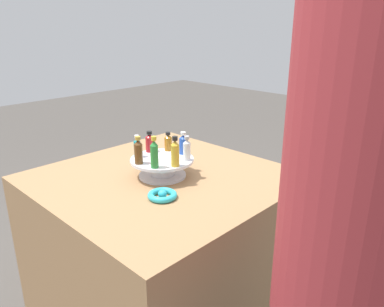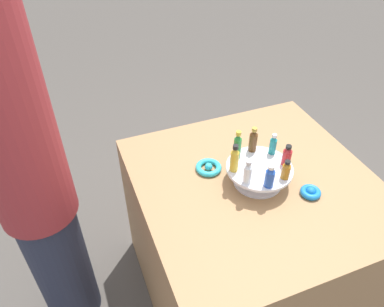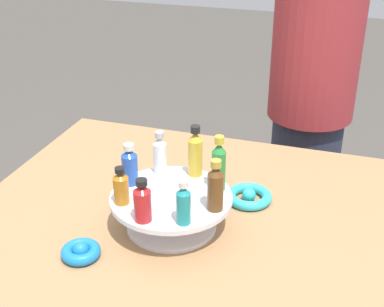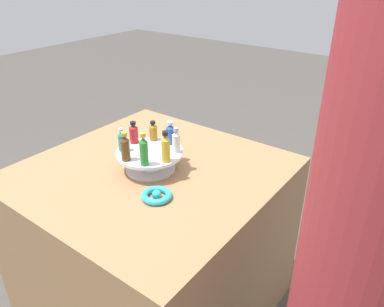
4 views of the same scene
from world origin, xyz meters
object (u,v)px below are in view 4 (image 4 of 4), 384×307
Objects in this scene: display_stand at (150,159)px; bottle_brown at (125,148)px; bottle_blue at (170,134)px; person_figure at (359,277)px; ribbon_bow_blue at (146,144)px; bottle_amber at (153,131)px; bottle_gold at (166,148)px; bottle_clear at (176,141)px; bottle_green at (144,150)px; bottle_teal at (122,141)px; ribbon_bow_teal at (157,195)px; bottle_red at (134,133)px.

bottle_brown reaches higher than display_stand.
bottle_blue is 0.86× the size of bottle_brown.
display_stand is at bearing 78.29° from bottle_blue.
ribbon_bow_blue is at bearing -5.32° from person_figure.
bottle_brown is (-0.04, 0.20, 0.01)m from bottle_amber.
bottle_gold is 1.47× the size of bottle_amber.
bottle_gold is at bearing 100.79° from bottle_clear.
bottle_green is 1.57× the size of ribbon_bow_blue.
bottle_teal is 0.08m from bottle_brown.
bottle_brown is at bearing 10.79° from bottle_green.
bottle_blue is at bearing 168.78° from ribbon_bow_blue.
bottle_brown is at bearing 55.79° from bottle_clear.
display_stand is 2.34× the size of bottle_brown.
ribbon_bow_blue is (0.19, -0.04, -0.12)m from bottle_blue.
ribbon_bow_blue is at bearing -60.84° from bottle_brown.
bottle_brown is 0.23m from ribbon_bow_teal.
bottle_red is (0.05, 0.07, 0.00)m from bottle_amber.
bottle_red is 0.08m from bottle_teal.
bottle_clear is (-0.03, -0.15, -0.01)m from bottle_green.
ribbon_bow_blue is at bearing -41.55° from ribbon_bow_teal.
bottle_green reaches higher than bottle_gold.
bottle_brown is (-0.07, 0.05, 0.01)m from bottle_teal.
bottle_teal is (0.15, -0.03, -0.02)m from bottle_green.
bottle_gold is (-0.11, 0.02, 0.09)m from display_stand.
bottle_brown is (0.02, 0.11, 0.09)m from display_stand.
bottle_green reaches higher than ribbon_bow_teal.
ribbon_bow_teal is at bearing 138.45° from ribbon_bow_blue.
bottle_amber is 0.73× the size of bottle_brown.
bottle_teal is at bearing -18.26° from ribbon_bow_teal.
ribbon_bow_teal is (-0.14, 0.25, -0.12)m from bottle_blue.
display_stand is 0.15× the size of person_figure.
bottle_clear is 0.20m from bottle_red.
bottle_green is at bearing 123.29° from bottle_amber.
bottle_teal is at bearing 100.79° from bottle_red.
bottle_blue is (0.09, -0.13, -0.01)m from bottle_gold.
bottle_clear is at bearing -70.86° from ribbon_bow_teal.
bottle_red is 0.81× the size of bottle_brown.
display_stand is at bearing 33.29° from bottle_clear.
bottle_gold reaches higher than bottle_amber.
display_stand is 2.73× the size of bottle_blue.
bottle_red is at bearing 55.79° from bottle_amber.
bottle_green is 0.08m from bottle_brown.
bottle_blue is 0.16m from bottle_red.
bottle_gold is 0.34m from ribbon_bow_blue.
bottle_teal is (0.09, 0.06, 0.08)m from display_stand.
bottle_clear is 0.94× the size of ribbon_bow_teal.
bottle_gold is at bearing -0.27° from person_figure.
display_stand is 0.91m from person_figure.
display_stand is at bearing -56.71° from bottle_green.
bottle_gold is 0.20m from bottle_teal.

